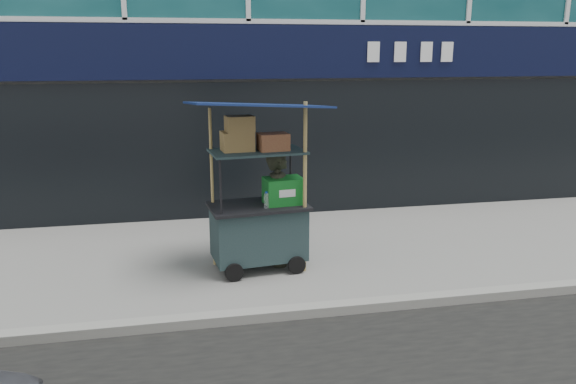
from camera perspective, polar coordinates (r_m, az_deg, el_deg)
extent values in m
plane|color=slate|center=(6.69, 0.84, -11.78)|extent=(80.00, 80.00, 0.00)
cube|color=gray|center=(6.48, 1.22, -12.06)|extent=(80.00, 0.18, 0.12)
cube|color=black|center=(9.82, -3.98, 14.01)|extent=(15.68, 0.06, 0.90)
cube|color=black|center=(10.01, -3.84, 4.23)|extent=(15.68, 0.04, 2.40)
cube|color=#1A2C2C|center=(7.70, -3.03, -4.13)|extent=(1.30, 0.85, 0.71)
cylinder|color=black|center=(7.40, -5.48, -8.16)|extent=(0.25, 0.08, 0.24)
cylinder|color=black|center=(7.61, 0.89, -7.45)|extent=(0.25, 0.08, 0.24)
cube|color=black|center=(7.59, -3.06, -1.42)|extent=(1.39, 0.94, 0.04)
cylinder|color=black|center=(7.09, -6.86, 0.40)|extent=(0.03, 0.03, 0.77)
cylinder|color=black|center=(7.37, 1.73, 1.04)|extent=(0.03, 0.03, 0.77)
cylinder|color=black|center=(7.68, -7.74, 1.44)|extent=(0.03, 0.03, 0.77)
cylinder|color=black|center=(7.94, 0.26, 2.00)|extent=(0.03, 0.03, 0.77)
cube|color=#1A2C2C|center=(7.42, -3.14, 4.13)|extent=(1.30, 0.85, 0.03)
cylinder|color=#9A8145|center=(7.40, 1.72, 0.27)|extent=(0.06, 0.06, 2.30)
cylinder|color=#9A8145|center=(7.71, -7.70, 0.33)|extent=(0.05, 0.05, 2.19)
cube|color=#0D1B4B|center=(7.34, -3.20, 8.83)|extent=(1.86, 1.41, 0.20)
cube|color=#0E5A15|center=(7.58, -0.48, 0.14)|extent=(0.55, 0.41, 0.36)
cylinder|color=silver|center=(7.38, -2.21, -0.87)|extent=(0.07, 0.07, 0.20)
cylinder|color=#1742B0|center=(7.35, -2.22, -0.03)|extent=(0.04, 0.04, 0.02)
cube|color=brown|center=(7.39, -5.18, 5.17)|extent=(0.44, 0.35, 0.26)
cube|color=olive|center=(7.41, -1.52, 5.12)|extent=(0.42, 0.33, 0.22)
cube|color=brown|center=(7.34, -4.95, 6.92)|extent=(0.38, 0.30, 0.20)
imported|color=#27281D|center=(7.77, -0.84, -1.57)|extent=(0.51, 0.67, 1.63)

